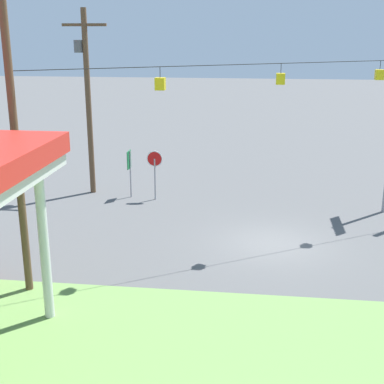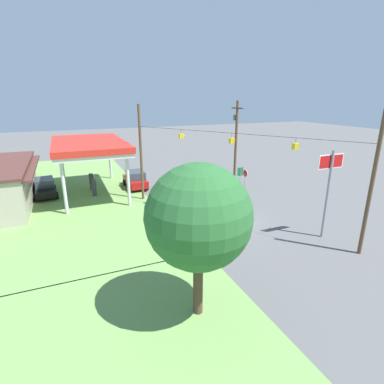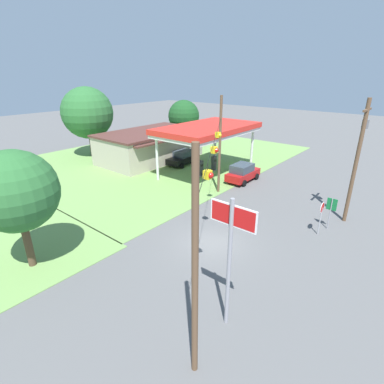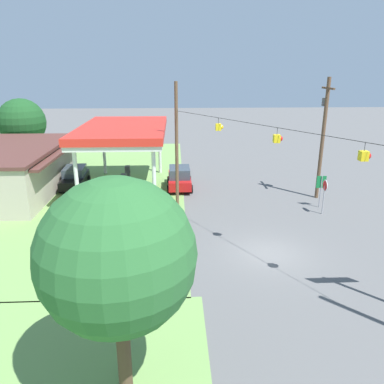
{
  "view_description": "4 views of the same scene",
  "coord_description": "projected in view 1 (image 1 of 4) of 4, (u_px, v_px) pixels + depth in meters",
  "views": [
    {
      "loc": [
        0.74,
        20.03,
        8.07
      ],
      "look_at": [
        3.16,
        0.67,
        2.23
      ],
      "focal_mm": 50.0,
      "sensor_mm": 36.0,
      "label": 1
    },
    {
      "loc": [
        -19.44,
        11.6,
        9.53
      ],
      "look_at": [
        2.6,
        2.1,
        1.93
      ],
      "focal_mm": 28.0,
      "sensor_mm": 36.0,
      "label": 2
    },
    {
      "loc": [
        -14.45,
        -10.22,
        10.79
      ],
      "look_at": [
        2.96,
        4.16,
        1.74
      ],
      "focal_mm": 28.0,
      "sensor_mm": 36.0,
      "label": 3
    },
    {
      "loc": [
        -18.44,
        5.08,
        9.82
      ],
      "look_at": [
        3.54,
        4.1,
        2.51
      ],
      "focal_mm": 35.0,
      "sensor_mm": 36.0,
      "label": 4
    }
  ],
  "objects": [
    {
      "name": "signal_span_gantry",
      "position": [
        278.0,
        124.0,
        19.9
      ],
      "size": [
        16.19,
        10.24,
        8.97
      ],
      "color": "brown",
      "rests_on": "ground"
    },
    {
      "name": "utility_pole_main",
      "position": [
        87.0,
        93.0,
        26.67
      ],
      "size": [
        2.2,
        0.44,
        9.22
      ],
      "color": "brown",
      "rests_on": "ground"
    },
    {
      "name": "ground_plane",
      "position": [
        273.0,
        244.0,
        21.27
      ],
      "size": [
        160.0,
        160.0,
        0.0
      ],
      "primitive_type": "plane",
      "color": "#565656"
    },
    {
      "name": "route_sign",
      "position": [
        129.0,
        164.0,
        26.82
      ],
      "size": [
        0.1,
        0.7,
        2.4
      ],
      "color": "gray",
      "rests_on": "ground"
    },
    {
      "name": "stop_sign_roadside",
      "position": [
        155.0,
        164.0,
        26.38
      ],
      "size": [
        0.8,
        0.08,
        2.5
      ],
      "rotation": [
        0.0,
        0.0,
        3.14
      ],
      "color": "#99999E",
      "rests_on": "ground"
    }
  ]
}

